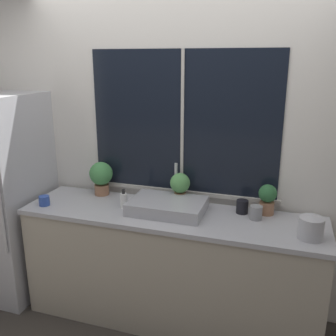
{
  "coord_description": "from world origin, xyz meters",
  "views": [
    {
      "loc": [
        0.78,
        -2.16,
        2.0
      ],
      "look_at": [
        -0.01,
        0.28,
        1.25
      ],
      "focal_mm": 40.0,
      "sensor_mm": 36.0,
      "label": 1
    }
  ],
  "objects_px": {
    "mug_black": "(242,207)",
    "mug_grey": "(256,213)",
    "soap_bottle": "(124,200)",
    "potted_plant_center": "(180,186)",
    "refrigerator": "(4,196)",
    "potted_plant_right": "(267,198)",
    "sink": "(167,206)",
    "mug_blue": "(44,201)",
    "potted_plant_left": "(101,176)",
    "kettle": "(311,227)"
  },
  "relations": [
    {
      "from": "refrigerator",
      "to": "mug_grey",
      "type": "height_order",
      "value": "refrigerator"
    },
    {
      "from": "potted_plant_center",
      "to": "soap_bottle",
      "type": "relative_size",
      "value": 1.7
    },
    {
      "from": "refrigerator",
      "to": "soap_bottle",
      "type": "distance_m",
      "value": 1.13
    },
    {
      "from": "potted_plant_right",
      "to": "soap_bottle",
      "type": "relative_size",
      "value": 1.54
    },
    {
      "from": "sink",
      "to": "potted_plant_left",
      "type": "height_order",
      "value": "sink"
    },
    {
      "from": "kettle",
      "to": "potted_plant_left",
      "type": "bearing_deg",
      "value": 169.0
    },
    {
      "from": "potted_plant_left",
      "to": "mug_black",
      "type": "xyz_separation_m",
      "value": [
        1.18,
        -0.04,
        -0.11
      ]
    },
    {
      "from": "potted_plant_left",
      "to": "potted_plant_right",
      "type": "xyz_separation_m",
      "value": [
        1.35,
        0.0,
        -0.04
      ]
    },
    {
      "from": "potted_plant_center",
      "to": "kettle",
      "type": "height_order",
      "value": "potted_plant_center"
    },
    {
      "from": "refrigerator",
      "to": "soap_bottle",
      "type": "bearing_deg",
      "value": 0.89
    },
    {
      "from": "refrigerator",
      "to": "mug_grey",
      "type": "relative_size",
      "value": 17.48
    },
    {
      "from": "refrigerator",
      "to": "mug_blue",
      "type": "distance_m",
      "value": 0.53
    },
    {
      "from": "mug_black",
      "to": "mug_blue",
      "type": "bearing_deg",
      "value": -167.82
    },
    {
      "from": "mug_blue",
      "to": "potted_plant_left",
      "type": "bearing_deg",
      "value": 49.17
    },
    {
      "from": "sink",
      "to": "potted_plant_center",
      "type": "height_order",
      "value": "sink"
    },
    {
      "from": "mug_grey",
      "to": "potted_plant_right",
      "type": "bearing_deg",
      "value": 61.36
    },
    {
      "from": "sink",
      "to": "mug_black",
      "type": "distance_m",
      "value": 0.55
    },
    {
      "from": "sink",
      "to": "soap_bottle",
      "type": "bearing_deg",
      "value": -174.83
    },
    {
      "from": "potted_plant_left",
      "to": "kettle",
      "type": "bearing_deg",
      "value": -11.0
    },
    {
      "from": "sink",
      "to": "mug_grey",
      "type": "height_order",
      "value": "sink"
    },
    {
      "from": "sink",
      "to": "mug_black",
      "type": "height_order",
      "value": "sink"
    },
    {
      "from": "potted_plant_left",
      "to": "mug_blue",
      "type": "height_order",
      "value": "potted_plant_left"
    },
    {
      "from": "potted_plant_right",
      "to": "soap_bottle",
      "type": "height_order",
      "value": "potted_plant_right"
    },
    {
      "from": "sink",
      "to": "mug_blue",
      "type": "relative_size",
      "value": 6.82
    },
    {
      "from": "mug_black",
      "to": "mug_grey",
      "type": "relative_size",
      "value": 1.0
    },
    {
      "from": "soap_bottle",
      "to": "mug_black",
      "type": "relative_size",
      "value": 1.48
    },
    {
      "from": "sink",
      "to": "potted_plant_left",
      "type": "distance_m",
      "value": 0.68
    },
    {
      "from": "kettle",
      "to": "mug_black",
      "type": "bearing_deg",
      "value": 149.03
    },
    {
      "from": "potted_plant_center",
      "to": "mug_black",
      "type": "height_order",
      "value": "potted_plant_center"
    },
    {
      "from": "mug_black",
      "to": "mug_grey",
      "type": "bearing_deg",
      "value": -37.28
    },
    {
      "from": "refrigerator",
      "to": "potted_plant_left",
      "type": "height_order",
      "value": "refrigerator"
    },
    {
      "from": "potted_plant_center",
      "to": "soap_bottle",
      "type": "height_order",
      "value": "potted_plant_center"
    },
    {
      "from": "mug_blue",
      "to": "mug_grey",
      "type": "relative_size",
      "value": 0.82
    },
    {
      "from": "potted_plant_center",
      "to": "soap_bottle",
      "type": "bearing_deg",
      "value": -151.14
    },
    {
      "from": "soap_bottle",
      "to": "mug_black",
      "type": "bearing_deg",
      "value": 11.18
    },
    {
      "from": "potted_plant_center",
      "to": "potted_plant_right",
      "type": "height_order",
      "value": "potted_plant_center"
    },
    {
      "from": "potted_plant_center",
      "to": "mug_black",
      "type": "xyz_separation_m",
      "value": [
        0.49,
        -0.04,
        -0.1
      ]
    },
    {
      "from": "potted_plant_right",
      "to": "mug_black",
      "type": "relative_size",
      "value": 2.27
    },
    {
      "from": "mug_black",
      "to": "sink",
      "type": "bearing_deg",
      "value": -165.1
    },
    {
      "from": "refrigerator",
      "to": "mug_grey",
      "type": "xyz_separation_m",
      "value": [
        2.11,
        0.11,
        0.08
      ]
    },
    {
      "from": "potted_plant_center",
      "to": "mug_grey",
      "type": "xyz_separation_m",
      "value": [
        0.6,
        -0.12,
        -0.1
      ]
    },
    {
      "from": "potted_plant_center",
      "to": "mug_black",
      "type": "bearing_deg",
      "value": -4.63
    },
    {
      "from": "soap_bottle",
      "to": "mug_black",
      "type": "distance_m",
      "value": 0.9
    },
    {
      "from": "potted_plant_center",
      "to": "refrigerator",
      "type": "bearing_deg",
      "value": -171.31
    },
    {
      "from": "potted_plant_left",
      "to": "refrigerator",
      "type": "bearing_deg",
      "value": -164.34
    },
    {
      "from": "sink",
      "to": "soap_bottle",
      "type": "distance_m",
      "value": 0.34
    },
    {
      "from": "potted_plant_right",
      "to": "mug_grey",
      "type": "height_order",
      "value": "potted_plant_right"
    },
    {
      "from": "refrigerator",
      "to": "potted_plant_center",
      "type": "distance_m",
      "value": 1.54
    },
    {
      "from": "refrigerator",
      "to": "sink",
      "type": "relative_size",
      "value": 3.13
    },
    {
      "from": "soap_bottle",
      "to": "potted_plant_left",
      "type": "bearing_deg",
      "value": 144.47
    }
  ]
}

